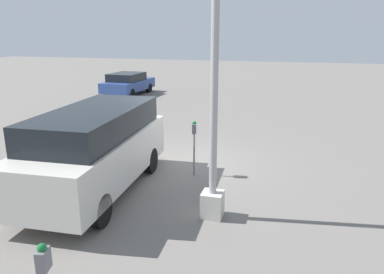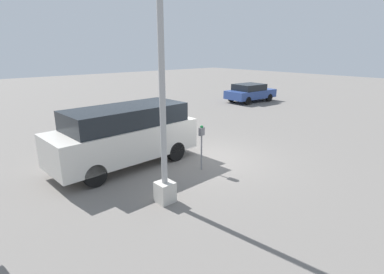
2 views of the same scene
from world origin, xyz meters
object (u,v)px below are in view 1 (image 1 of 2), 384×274
Objects in this scene: lamp_post at (214,119)px; car_distant at (128,83)px; parked_van at (95,148)px; parking_meter_near at (194,135)px.

car_distant is (-14.08, -8.50, -1.41)m from lamp_post.
lamp_post is 16.51m from car_distant.
parking_meter_near is at bearing 127.25° from parked_van.
parked_van is (-0.53, -2.99, -1.01)m from lamp_post.
parked_van is 1.27× the size of car_distant.
parked_van is at bearing -99.98° from lamp_post.
lamp_post is at bearing 10.74° from parking_meter_near.
parking_meter_near is 2.60m from parked_van.
lamp_post is 3.20m from parked_van.
parking_meter_near is 0.38× the size of car_distant.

